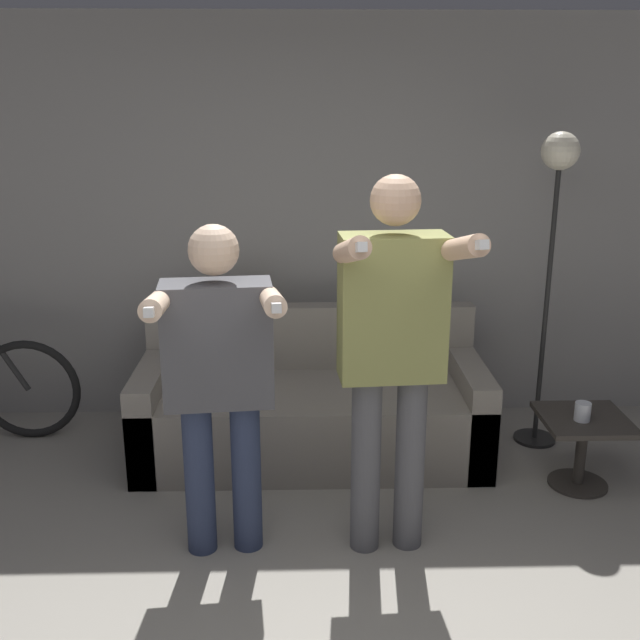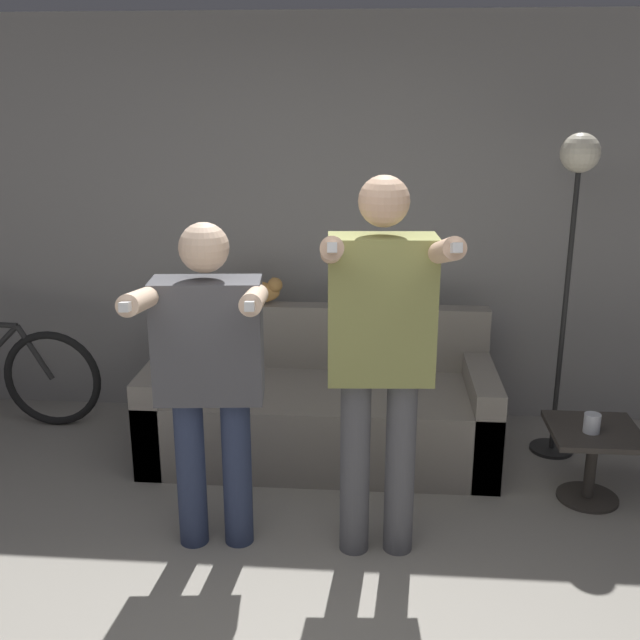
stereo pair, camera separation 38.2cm
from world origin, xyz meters
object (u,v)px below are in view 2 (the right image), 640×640
floor_lamp (575,206)px  cup (592,423)px  couch (321,409)px  person_left (209,366)px  side_table (593,449)px  person_right (381,344)px  cat (251,292)px

floor_lamp → cup: 1.21m
couch → person_left: person_left is taller
side_table → person_right: bearing=-153.5°
floor_lamp → cup: bearing=-86.4°
person_left → side_table: 2.10m
couch → person_left: bearing=-112.8°
couch → cat: (-0.47, 0.32, 0.65)m
person_left → cat: 1.35m
couch → side_table: couch is taller
person_left → cup: size_ratio=15.41×
cat → side_table: bearing=-21.6°
cat → side_table: size_ratio=1.11×
person_right → floor_lamp: size_ratio=0.94×
cat → floor_lamp: floor_lamp is taller
cat → side_table: 2.20m
person_right → cup: person_right is taller
cup → couch: bearing=161.3°
cat → side_table: cat is taller
person_left → couch: bearing=61.6°
side_table → cup: cup is taller
floor_lamp → side_table: 1.34m
floor_lamp → side_table: (0.07, -0.58, -1.21)m
couch → side_table: 1.56m
person_left → cup: (1.89, 0.53, -0.46)m
person_left → cup: bearing=10.1°
person_right → side_table: 1.48m
cup → person_left: bearing=-164.3°
side_table → person_left: bearing=-163.4°
couch → floor_lamp: size_ratio=1.07×
cat → floor_lamp: (1.89, -0.20, 0.59)m
side_table → cup: (-0.03, -0.04, 0.17)m
person_left → floor_lamp: floor_lamp is taller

